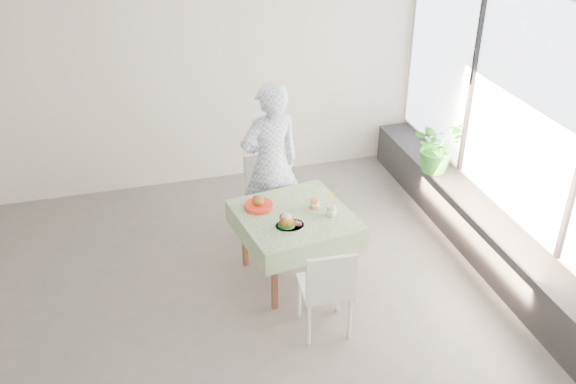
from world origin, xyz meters
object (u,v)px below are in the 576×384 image
object	(u,v)px
cafe_table	(294,238)
chair_far	(268,210)
potted_plant	(437,146)
diner	(270,165)
chair_near	(325,304)
juice_cup_orange	(314,203)
main_dish	(288,223)

from	to	relation	value
cafe_table	chair_far	distance (m)	0.90
potted_plant	cafe_table	bearing A→B (deg)	-156.37
diner	chair_near	bearing A→B (deg)	82.46
juice_cup_orange	main_dish	bearing A→B (deg)	-142.46
cafe_table	diner	distance (m)	0.87
diner	cafe_table	bearing A→B (deg)	82.64
cafe_table	juice_cup_orange	world-z (taller)	juice_cup_orange
diner	chair_far	bearing A→B (deg)	-99.55
chair_far	diner	distance (m)	0.64
cafe_table	chair_near	xyz separation A→B (m)	(0.04, -0.83, -0.18)
main_dish	potted_plant	world-z (taller)	potted_plant
juice_cup_orange	chair_near	bearing A→B (deg)	-101.21
cafe_table	chair_far	world-z (taller)	chair_far
chair_far	juice_cup_orange	world-z (taller)	juice_cup_orange
chair_far	juice_cup_orange	bearing A→B (deg)	-72.51
chair_far	juice_cup_orange	size ratio (longest dim) A/B	3.51
cafe_table	juice_cup_orange	xyz separation A→B (m)	(0.22, 0.05, 0.34)
diner	potted_plant	world-z (taller)	diner
main_dish	juice_cup_orange	world-z (taller)	juice_cup_orange
chair_far	diner	world-z (taller)	diner
cafe_table	juice_cup_orange	bearing A→B (deg)	13.50
chair_near	juice_cup_orange	distance (m)	1.03
main_dish	chair_far	bearing A→B (deg)	86.02
chair_near	potted_plant	size ratio (longest dim) A/B	1.43
diner	juice_cup_orange	size ratio (longest dim) A/B	7.11
cafe_table	diner	bearing A→B (deg)	93.28
main_dish	juice_cup_orange	distance (m)	0.43
chair_far	main_dish	world-z (taller)	chair_far
cafe_table	main_dish	bearing A→B (deg)	-120.32
chair_far	diner	xyz separation A→B (m)	(0.00, -0.13, 0.63)
juice_cup_orange	potted_plant	world-z (taller)	potted_plant
cafe_table	main_dish	world-z (taller)	main_dish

